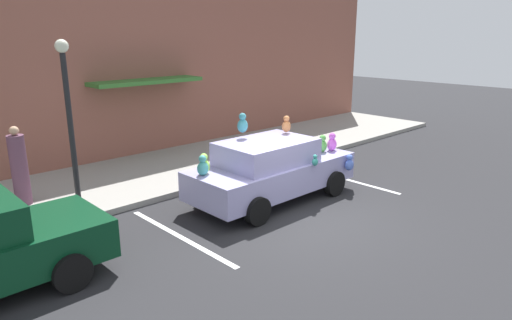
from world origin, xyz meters
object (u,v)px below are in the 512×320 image
(plush_covered_car, at_px, (271,169))
(street_lamp_post, at_px, (69,109))
(pedestrian_near_shopfront, at_px, (20,169))
(teddy_bear_on_sidewalk, at_px, (248,151))

(plush_covered_car, relative_size, street_lamp_post, 1.16)
(plush_covered_car, xyz_separation_m, pedestrian_near_shopfront, (-4.68, 3.52, 0.21))
(teddy_bear_on_sidewalk, bearing_deg, plush_covered_car, -122.46)
(street_lamp_post, relative_size, pedestrian_near_shopfront, 2.02)
(teddy_bear_on_sidewalk, bearing_deg, street_lamp_post, -175.18)
(plush_covered_car, distance_m, pedestrian_near_shopfront, 5.86)
(street_lamp_post, distance_m, pedestrian_near_shopfront, 2.06)
(pedestrian_near_shopfront, bearing_deg, teddy_bear_on_sidewalk, -6.71)
(pedestrian_near_shopfront, bearing_deg, street_lamp_post, -57.05)
(plush_covered_car, relative_size, pedestrian_near_shopfront, 2.35)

